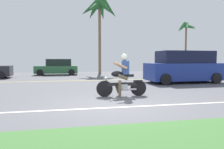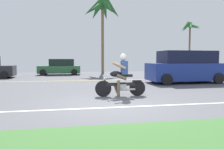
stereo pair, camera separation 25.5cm
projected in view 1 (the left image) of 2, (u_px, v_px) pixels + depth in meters
The scene contains 8 objects.
ground at pixel (100, 92), 9.75m from camera, with size 56.00×30.00×0.04m, color #545459.
lane_line_near at pixel (117, 107), 6.45m from camera, with size 50.40×0.12×0.01m, color silver.
lane_line_far at pixel (89, 80), 14.61m from camera, with size 50.40×0.12×0.01m, color yellow.
motorcyclist at pixel (122, 78), 8.36m from camera, with size 1.98×0.65×1.66m.
suv_nearby at pixel (184, 67), 13.24m from camera, with size 4.76×2.13×1.95m.
parked_car_1 at pixel (57, 67), 19.84m from camera, with size 3.87×1.91×1.46m.
palm_tree_1 at pixel (99, 11), 21.50m from camera, with size 4.02×3.97×7.54m.
palm_tree_2 at pixel (186, 29), 24.22m from camera, with size 2.38×2.35×5.65m.
Camera 1 is at (-1.46, -6.57, 1.45)m, focal length 34.43 mm.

